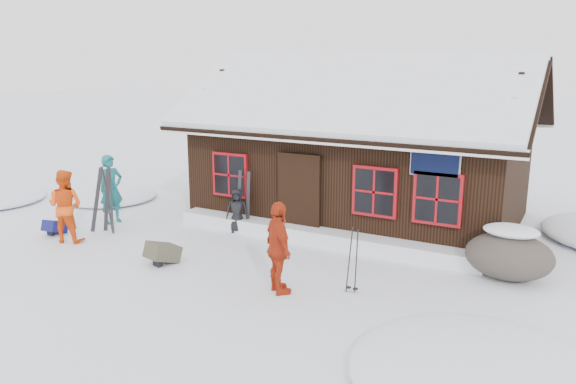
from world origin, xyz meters
name	(u,v)px	position (x,y,z in m)	size (l,w,h in m)	color
ground	(209,261)	(0.00, 0.00, 0.00)	(120.00, 120.00, 0.00)	white
mountain_hut	(362,160)	(1.50, 4.98, 1.58)	(8.90, 6.09, 4.42)	black
snow_drift	(318,236)	(1.50, 2.25, 0.17)	(7.60, 0.60, 0.35)	white
snow_mounds	(317,248)	(1.65, 1.86, 0.00)	(20.60, 13.20, 0.48)	white
skier_teal	(111,189)	(-4.01, 1.16, 0.91)	(0.66, 0.43, 1.82)	#16686D
skier_orange_left	(65,206)	(-3.78, -0.51, 0.87)	(0.84, 0.66, 1.73)	#F25111
skier_orange_right	(279,248)	(2.14, -0.74, 0.87)	(1.02, 0.42, 1.74)	#AE2C11
skier_crouched	(237,211)	(-0.66, 2.07, 0.55)	(0.54, 0.35, 1.10)	black
boulder	(509,254)	(5.76, 2.05, 0.50)	(1.68, 1.26, 0.98)	#514841
ski_pair_left	(102,201)	(-3.62, 0.46, 0.80)	(0.65, 0.27, 1.69)	black
ski_pair_mid	(109,200)	(-3.50, 0.59, 0.79)	(0.51, 0.26, 1.68)	black
ski_pair_right	(243,202)	(-0.55, 2.20, 0.75)	(0.45, 0.10, 1.60)	black
ski_poles	(353,261)	(3.32, -0.07, 0.61)	(0.23, 0.11, 1.29)	black
backpack_blue	(55,229)	(-4.49, -0.30, 0.14)	(0.38, 0.50, 0.27)	navy
backpack_olive	(163,256)	(-0.77, -0.60, 0.17)	(0.48, 0.64, 0.35)	#444031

